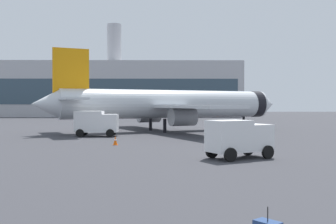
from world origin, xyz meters
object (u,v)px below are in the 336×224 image
at_px(cargo_van, 239,137).
at_px(safety_cone_far, 103,129).
at_px(service_truck, 96,122).
at_px(airplane_at_gate, 169,104).
at_px(safety_cone_near, 219,126).
at_px(safety_cone_mid, 115,141).

distance_m(cargo_van, safety_cone_far, 29.36).
height_order(service_truck, cargo_van, service_truck).
distance_m(airplane_at_gate, safety_cone_far, 9.50).
relative_size(safety_cone_near, safety_cone_mid, 0.88).
bearing_deg(airplane_at_gate, safety_cone_near, 39.72).
bearing_deg(service_truck, safety_cone_near, 43.15).
relative_size(service_truck, safety_cone_far, 5.83).
xyz_separation_m(service_truck, safety_cone_far, (-0.23, 6.99, -1.20)).
bearing_deg(service_truck, airplane_at_gate, 45.97).
distance_m(service_truck, safety_cone_far, 7.10).
distance_m(airplane_at_gate, safety_cone_mid, 19.77).
relative_size(safety_cone_mid, safety_cone_far, 0.98).
bearing_deg(safety_cone_far, airplane_at_gate, 11.69).
xyz_separation_m(service_truck, safety_cone_mid, (3.36, -10.01, -1.21)).
distance_m(service_truck, cargo_van, 23.15).
distance_m(cargo_van, safety_cone_near, 34.74).
relative_size(cargo_van, safety_cone_far, 5.84).
height_order(safety_cone_near, safety_cone_far, safety_cone_far).
relative_size(airplane_at_gate, cargo_van, 7.02).
bearing_deg(safety_cone_mid, airplane_at_gate, 74.69).
bearing_deg(cargo_van, safety_cone_mid, 135.27).
xyz_separation_m(safety_cone_near, safety_cone_mid, (-12.89, -25.24, 0.05)).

